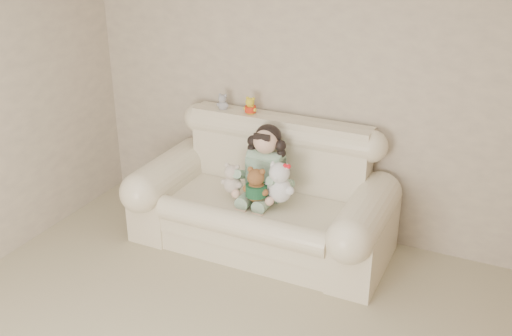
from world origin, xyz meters
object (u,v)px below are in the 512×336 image
object	(u,v)px
seated_child	(266,162)
brown_teddy	(256,182)
sofa	(261,190)
white_cat	(280,178)
cream_teddy	(232,176)

from	to	relation	value
seated_child	brown_teddy	xyz separation A→B (m)	(0.03, -0.25, -0.06)
sofa	white_cat	size ratio (longest dim) A/B	5.24
sofa	white_cat	bearing A→B (deg)	-24.72
white_cat	cream_teddy	world-z (taller)	white_cat
white_cat	cream_teddy	xyz separation A→B (m)	(-0.40, -0.02, -0.05)
sofa	seated_child	bearing A→B (deg)	88.03
sofa	brown_teddy	xyz separation A→B (m)	(0.04, -0.17, 0.15)
seated_child	cream_teddy	world-z (taller)	seated_child
white_cat	brown_teddy	bearing A→B (deg)	-145.16
sofa	cream_teddy	bearing A→B (deg)	-149.81
white_cat	cream_teddy	distance (m)	0.41
seated_child	white_cat	xyz separation A→B (m)	(0.20, -0.17, -0.03)
sofa	white_cat	world-z (taller)	sofa
seated_child	white_cat	bearing A→B (deg)	-40.59
seated_child	brown_teddy	size ratio (longest dim) A/B	1.85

